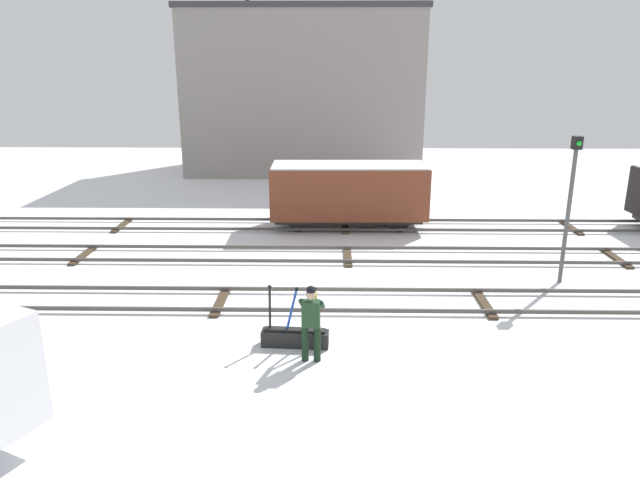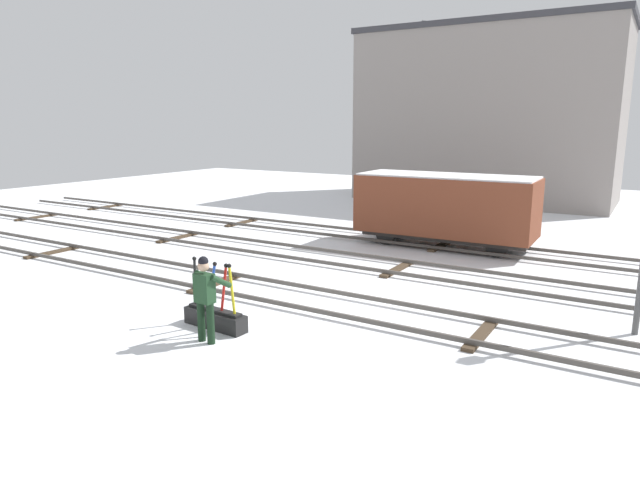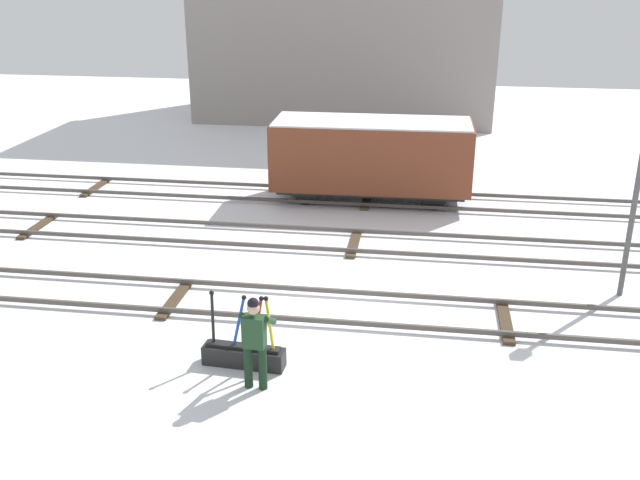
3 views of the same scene
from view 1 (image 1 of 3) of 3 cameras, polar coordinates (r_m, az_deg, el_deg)
The scene contains 10 objects.
ground_plane at distance 15.63m, azimuth 3.14°, elevation -6.27°, with size 60.00×60.00×0.00m, color white.
track_main_line at distance 15.59m, azimuth 3.15°, elevation -5.92°, with size 44.00×1.94×0.18m.
track_siding_near at distance 19.20m, azimuth 2.74°, elevation -1.45°, with size 44.00×1.94×0.18m.
track_siding_far at distance 22.75m, azimuth 2.48°, elevation 1.49°, with size 44.00×1.94×0.18m.
switch_lever_frame at distance 13.34m, azimuth -2.44°, elevation -9.33°, with size 1.54×0.46×1.45m.
rail_worker at distance 12.41m, azimuth -0.88°, elevation -7.71°, with size 0.56×0.63×1.73m.
signal_post at distance 17.80m, azimuth 23.33°, elevation 3.94°, with size 0.24×0.32×4.26m.
apartment_building at distance 35.15m, azimuth -1.58°, elevation 14.39°, with size 13.50×6.60×9.22m.
freight_car_far_end at distance 22.44m, azimuth 2.81°, elevation 4.74°, with size 5.95×2.30×2.50m.
perched_bird_roof_left at distance 32.72m, azimuth -7.12°, elevation 22.27°, with size 0.28×0.23×0.13m.
Camera 1 is at (-0.60, -14.36, 6.14)m, focal length 32.65 mm.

